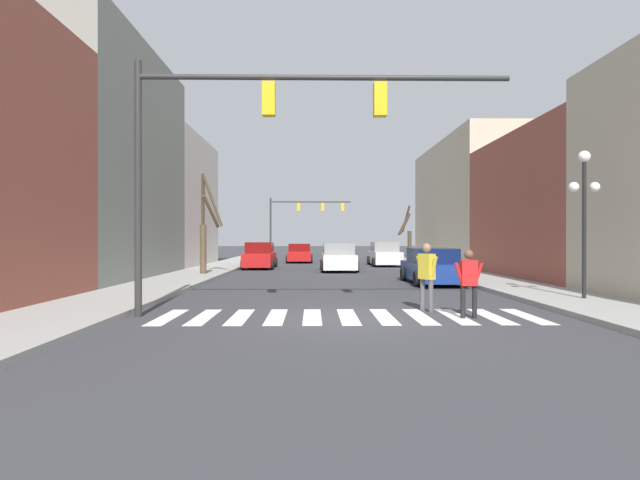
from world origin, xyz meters
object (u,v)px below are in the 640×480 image
(car_parked_right_mid, at_px, (339,258))
(street_tree_left_far, at_px, (408,236))
(street_lamp_right_corner, at_px, (584,194))
(street_tree_left_mid, at_px, (205,229))
(car_at_intersection, at_px, (300,254))
(pedestrian_near_right_corner, at_px, (469,278))
(car_driving_away_lane, at_px, (432,267))
(pedestrian_on_left_sidewalk, at_px, (427,271))
(traffic_signal_far, at_px, (301,213))
(traffic_signal_near, at_px, (253,126))
(car_parked_left_near, at_px, (260,256))
(car_parked_right_near, at_px, (384,255))

(car_parked_right_mid, bearing_deg, street_tree_left_far, -31.62)
(street_lamp_right_corner, distance_m, street_tree_left_mid, 17.73)
(car_at_intersection, xyz_separation_m, pedestrian_near_right_corner, (4.90, -28.71, 0.27))
(car_driving_away_lane, xyz_separation_m, pedestrian_on_left_sidewalk, (-2.14, -8.26, 0.36))
(car_parked_right_mid, distance_m, pedestrian_on_left_sidewalk, 16.85)
(traffic_signal_far, xyz_separation_m, car_driving_away_lane, (6.40, -30.51, -3.95))
(street_lamp_right_corner, relative_size, car_driving_away_lane, 0.93)
(traffic_signal_far, height_order, pedestrian_near_right_corner, traffic_signal_far)
(car_parked_right_mid, relative_size, street_tree_left_mid, 0.89)
(traffic_signal_near, bearing_deg, pedestrian_on_left_sidewalk, 9.13)
(car_parked_left_near, bearing_deg, car_parked_right_mid, -118.91)
(car_at_intersection, distance_m, car_parked_left_near, 8.37)
(traffic_signal_far, relative_size, pedestrian_near_right_corner, 5.02)
(street_tree_left_mid, bearing_deg, pedestrian_on_left_sidewalk, -55.81)
(traffic_signal_far, xyz_separation_m, street_tree_left_far, (8.86, -12.09, -2.55))
(traffic_signal_far, xyz_separation_m, car_parked_right_mid, (2.77, -21.99, -3.89))
(car_parked_right_near, distance_m, pedestrian_near_right_corner, 23.84)
(street_lamp_right_corner, height_order, pedestrian_on_left_sidewalk, street_lamp_right_corner)
(street_lamp_right_corner, height_order, street_tree_left_far, street_tree_left_far)
(traffic_signal_near, bearing_deg, car_parked_right_near, 74.01)
(street_lamp_right_corner, height_order, car_at_intersection, street_lamp_right_corner)
(car_parked_right_mid, height_order, street_tree_left_mid, street_tree_left_mid)
(car_at_intersection, xyz_separation_m, street_tree_left_far, (8.72, -0.91, 1.41))
(traffic_signal_far, bearing_deg, street_tree_left_mid, -99.57)
(pedestrian_near_right_corner, relative_size, pedestrian_on_left_sidewalk, 0.92)
(street_tree_left_far, bearing_deg, street_lamp_right_corner, -88.70)
(car_parked_right_mid, relative_size, pedestrian_near_right_corner, 2.75)
(car_driving_away_lane, height_order, pedestrian_on_left_sidewalk, pedestrian_on_left_sidewalk)
(car_parked_right_near, height_order, street_tree_left_far, street_tree_left_far)
(pedestrian_on_left_sidewalk, bearing_deg, car_parked_right_near, -36.11)
(pedestrian_near_right_corner, bearing_deg, car_parked_right_near, 87.09)
(street_lamp_right_corner, height_order, street_tree_left_mid, street_tree_left_mid)
(car_at_intersection, distance_m, car_driving_away_lane, 20.31)
(car_parked_right_mid, relative_size, car_driving_away_lane, 0.97)
(car_parked_left_near, bearing_deg, street_tree_left_far, -57.46)
(car_parked_left_near, xyz_separation_m, street_tree_left_far, (11.14, 7.11, 1.33))
(car_parked_left_near, distance_m, car_driving_away_lane, 14.26)
(street_tree_left_mid, bearing_deg, car_parked_right_mid, 29.46)
(car_at_intersection, distance_m, street_tree_left_far, 8.88)
(pedestrian_near_right_corner, height_order, street_tree_left_far, street_tree_left_far)
(street_lamp_right_corner, relative_size, pedestrian_on_left_sidewalk, 2.44)
(traffic_signal_near, xyz_separation_m, traffic_signal_far, (0.30, 39.50, -0.11))
(street_lamp_right_corner, bearing_deg, car_at_intersection, 109.73)
(car_parked_right_mid, xyz_separation_m, car_driving_away_lane, (3.63, -8.53, -0.06))
(traffic_signal_far, distance_m, street_lamp_right_corner, 38.31)
(street_tree_left_mid, bearing_deg, traffic_signal_near, -73.09)
(pedestrian_near_right_corner, bearing_deg, pedestrian_on_left_sidewalk, 125.02)
(traffic_signal_far, xyz_separation_m, car_parked_right_near, (6.41, -16.09, -3.88))
(car_parked_right_near, bearing_deg, car_parked_right_mid, 148.30)
(car_driving_away_lane, relative_size, pedestrian_on_left_sidewalk, 2.61)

